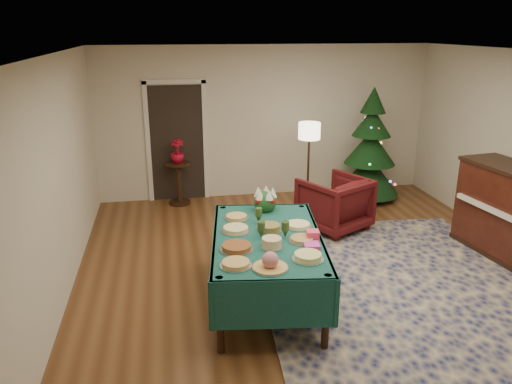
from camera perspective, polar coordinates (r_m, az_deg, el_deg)
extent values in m
plane|color=#593319|center=(6.29, 7.53, -10.13)|extent=(7.00, 7.00, 0.00)
plane|color=white|center=(5.54, 8.73, 15.24)|extent=(7.00, 7.00, 0.00)
plane|color=beige|center=(9.07, 1.13, 7.99)|extent=(6.00, 0.00, 6.00)
plane|color=beige|center=(5.62, -22.38, 0.04)|extent=(0.00, 7.00, 7.00)
cube|color=black|center=(8.94, -9.01, 5.46)|extent=(0.92, 0.02, 2.04)
cube|color=silver|center=(8.93, -12.23, 5.45)|extent=(0.08, 0.04, 2.14)
cube|color=silver|center=(8.95, -5.80, 5.81)|extent=(0.08, 0.04, 2.14)
cube|color=silver|center=(8.76, -9.36, 12.35)|extent=(1.08, 0.04, 0.08)
cube|color=navy|center=(6.31, 15.69, -10.51)|extent=(3.49, 4.41, 0.02)
cylinder|color=black|center=(4.84, -4.12, -13.89)|extent=(0.07, 0.07, 0.80)
cylinder|color=black|center=(6.49, -3.73, -5.10)|extent=(0.07, 0.07, 0.80)
cylinder|color=black|center=(4.92, 8.02, -13.52)|extent=(0.07, 0.07, 0.80)
cylinder|color=black|center=(6.55, 5.13, -4.93)|extent=(0.07, 0.07, 0.80)
cube|color=#14463E|center=(5.50, 1.28, -5.24)|extent=(1.44, 2.17, 0.04)
cube|color=#14463E|center=(6.51, 0.68, -3.56)|extent=(1.20, 0.20, 0.50)
cube|color=#14463E|center=(4.71, 2.09, -12.72)|extent=(1.20, 0.20, 0.50)
cube|color=#14463E|center=(5.66, 7.16, -7.23)|extent=(0.31, 2.05, 0.50)
cube|color=#14463E|center=(5.59, -4.71, -7.50)|extent=(0.31, 2.05, 0.50)
cylinder|color=silver|center=(4.83, -2.32, -8.39)|extent=(0.31, 0.31, 0.01)
cylinder|color=tan|center=(4.82, -2.32, -8.13)|extent=(0.27, 0.27, 0.04)
cylinder|color=silver|center=(4.78, 1.62, -8.70)|extent=(0.35, 0.35, 0.01)
sphere|color=#CC727A|center=(4.74, 1.63, -7.77)|extent=(0.16, 0.16, 0.16)
cylinder|color=silver|center=(4.98, 5.94, -7.63)|extent=(0.32, 0.32, 0.01)
cylinder|color=#D8D172|center=(4.97, 5.95, -7.29)|extent=(0.27, 0.27, 0.05)
cylinder|color=silver|center=(5.17, -2.24, -6.53)|extent=(0.35, 0.35, 0.01)
cylinder|color=brown|center=(5.16, -2.24, -6.25)|extent=(0.30, 0.30, 0.04)
cylinder|color=silver|center=(5.21, 1.80, -6.31)|extent=(0.24, 0.24, 0.01)
cylinder|color=tan|center=(5.19, 1.80, -5.76)|extent=(0.20, 0.20, 0.10)
cylinder|color=silver|center=(5.38, 5.26, -5.56)|extent=(0.29, 0.29, 0.01)
cylinder|color=#B2844C|center=(5.37, 5.26, -5.34)|extent=(0.25, 0.25, 0.03)
cylinder|color=silver|center=(5.60, -2.33, -4.47)|extent=(0.33, 0.33, 0.01)
cylinder|color=#D8BF7F|center=(5.59, -2.33, -4.21)|extent=(0.28, 0.28, 0.04)
cylinder|color=silver|center=(5.62, 1.57, -4.41)|extent=(0.28, 0.28, 0.01)
cylinder|color=maroon|center=(5.60, 1.57, -4.04)|extent=(0.24, 0.24, 0.06)
cylinder|color=silver|center=(5.74, 4.83, -3.94)|extent=(0.32, 0.32, 0.01)
cylinder|color=#F2EACC|center=(5.74, 4.84, -3.73)|extent=(0.27, 0.27, 0.03)
cylinder|color=silver|center=(5.97, -2.24, -3.02)|extent=(0.29, 0.29, 0.01)
cylinder|color=tan|center=(5.96, -2.24, -2.82)|extent=(0.25, 0.25, 0.03)
cone|color=#2D471E|center=(5.82, 0.29, -3.14)|extent=(0.07, 0.07, 0.10)
cylinder|color=#2D471E|center=(5.78, 0.30, -2.30)|extent=(0.09, 0.09, 0.10)
cone|color=#2D471E|center=(5.43, 3.36, -4.77)|extent=(0.07, 0.07, 0.10)
cylinder|color=#2D471E|center=(5.40, 3.37, -3.88)|extent=(0.09, 0.09, 0.10)
cone|color=#2D471E|center=(5.42, 0.59, -4.78)|extent=(0.07, 0.07, 0.10)
cylinder|color=#2D471E|center=(5.39, 0.59, -3.90)|extent=(0.09, 0.09, 0.10)
cube|color=#E43FB2|center=(5.24, 6.39, -6.10)|extent=(0.18, 0.18, 0.04)
cube|color=#FC4666|center=(5.40, 6.50, -4.94)|extent=(0.14, 0.14, 0.11)
sphere|color=#1E4C1E|center=(6.20, 1.04, -1.18)|extent=(0.28, 0.28, 0.28)
cone|color=white|center=(6.18, 1.93, 0.00)|extent=(0.11, 0.11, 0.13)
cone|color=white|center=(6.25, 1.15, 0.22)|extent=(0.11, 0.11, 0.13)
cone|color=white|center=(6.19, 0.24, 0.07)|extent=(0.11, 0.11, 0.13)
cone|color=white|center=(6.09, 0.44, -0.26)|extent=(0.11, 0.11, 0.13)
cone|color=white|center=(6.08, 1.50, -0.31)|extent=(0.11, 0.11, 0.13)
sphere|color=#B20C0F|center=(6.26, 1.80, -0.56)|extent=(0.07, 0.07, 0.07)
sphere|color=#B20C0F|center=(6.26, 0.27, -0.56)|extent=(0.07, 0.07, 0.07)
sphere|color=#B20C0F|center=(6.10, 0.28, -1.06)|extent=(0.07, 0.07, 0.07)
sphere|color=#B20C0F|center=(6.11, 1.84, -1.06)|extent=(0.07, 0.07, 0.07)
imported|color=#4D1012|center=(7.70, 8.95, -1.01)|extent=(1.17, 1.15, 0.91)
cylinder|color=#A57F3F|center=(8.67, 5.83, -1.76)|extent=(0.25, 0.25, 0.03)
cylinder|color=black|center=(8.46, 5.97, 2.46)|extent=(0.04, 0.04, 1.36)
cylinder|color=#FFEABF|center=(8.30, 6.13, 6.96)|extent=(0.36, 0.36, 0.27)
cylinder|color=black|center=(8.94, -8.70, -1.19)|extent=(0.38, 0.38, 0.04)
cylinder|color=black|center=(8.84, -8.80, 0.93)|extent=(0.08, 0.08, 0.69)
cylinder|color=black|center=(8.73, -8.92, 3.22)|extent=(0.42, 0.42, 0.03)
imported|color=#A20B22|center=(8.70, -8.96, 4.06)|extent=(0.23, 0.42, 0.23)
cylinder|color=black|center=(9.35, 12.55, -0.18)|extent=(0.12, 0.12, 0.16)
cone|color=black|center=(9.24, 12.71, 2.01)|extent=(1.26, 1.26, 0.70)
cone|color=black|center=(9.11, 12.93, 5.04)|extent=(1.03, 1.03, 0.60)
cone|color=black|center=(9.02, 13.14, 7.83)|extent=(0.78, 0.78, 0.50)
cone|color=black|center=(8.96, 13.31, 10.22)|extent=(0.50, 0.50, 0.45)
cube|color=black|center=(7.70, 26.30, -6.13)|extent=(0.80, 1.49, 0.08)
cube|color=#34110D|center=(7.50, 26.92, -2.06)|extent=(0.78, 1.47, 1.16)
cube|color=white|center=(7.27, 25.31, -1.75)|extent=(0.28, 1.21, 0.06)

